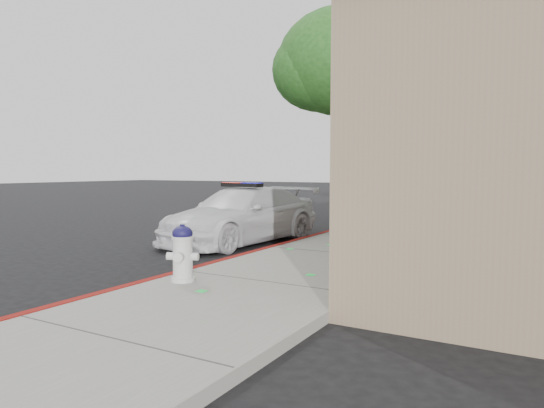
{
  "coord_description": "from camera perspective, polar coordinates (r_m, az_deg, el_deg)",
  "views": [
    {
      "loc": [
        5.55,
        -6.47,
        1.88
      ],
      "look_at": [
        -0.01,
        3.19,
        1.1
      ],
      "focal_mm": 32.59,
      "sensor_mm": 36.0,
      "label": 1
    }
  ],
  "objects": [
    {
      "name": "ground",
      "position": [
        8.73,
        -10.55,
        -8.48
      ],
      "size": [
        120.0,
        120.0,
        0.0
      ],
      "primitive_type": "plane",
      "color": "black",
      "rests_on": "ground"
    },
    {
      "name": "sidewalk",
      "position": [
        10.42,
        7.23,
        -5.99
      ],
      "size": [
        3.2,
        60.0,
        0.15
      ],
      "primitive_type": "cube",
      "color": "gray",
      "rests_on": "ground"
    },
    {
      "name": "red_curb",
      "position": [
        11.09,
        -0.16,
        -5.32
      ],
      "size": [
        0.14,
        60.0,
        0.16
      ],
      "primitive_type": "cube",
      "color": "maroon",
      "rests_on": "ground"
    },
    {
      "name": "police_car",
      "position": [
        12.68,
        -3.5,
        -1.26
      ],
      "size": [
        2.53,
        5.1,
        1.54
      ],
      "rotation": [
        0.0,
        0.0,
        -0.11
      ],
      "color": "white",
      "rests_on": "ground"
    },
    {
      "name": "fire_hydrant",
      "position": [
        7.76,
        -10.29,
        -5.58
      ],
      "size": [
        0.5,
        0.44,
        0.88
      ],
      "rotation": [
        0.0,
        0.0,
        0.39
      ],
      "color": "silver",
      "rests_on": "sidewalk"
    },
    {
      "name": "street_tree_near",
      "position": [
        13.06,
        7.85,
        15.41
      ],
      "size": [
        3.42,
        3.16,
        5.79
      ],
      "rotation": [
        0.0,
        0.0,
        -0.22
      ],
      "color": "black",
      "rests_on": "sidewalk"
    },
    {
      "name": "street_tree_mid",
      "position": [
        14.35,
        10.3,
        13.76
      ],
      "size": [
        2.9,
        3.02,
        5.54
      ],
      "rotation": [
        0.0,
        0.0,
        0.37
      ],
      "color": "black",
      "rests_on": "sidewalk"
    },
    {
      "name": "street_tree_far",
      "position": [
        21.38,
        18.58,
        10.02
      ],
      "size": [
        2.91,
        2.91,
        5.38
      ],
      "rotation": [
        0.0,
        0.0,
        0.29
      ],
      "color": "black",
      "rests_on": "sidewalk"
    }
  ]
}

